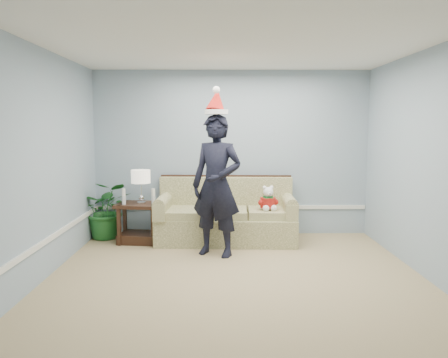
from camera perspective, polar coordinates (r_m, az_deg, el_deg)
room_shell at (r=4.72m, az=1.74°, el=1.54°), size 4.54×5.04×2.74m
wainscot_trim at (r=6.10m, az=-9.91°, el=-5.92°), size 4.49×4.99×0.06m
sofa at (r=6.90m, az=0.28°, el=-5.14°), size 2.17×1.00×1.00m
side_table at (r=6.95m, az=-11.09°, el=-6.16°), size 0.69×0.60×0.61m
table_lamp at (r=6.78m, az=-10.81°, el=0.13°), size 0.29×0.29×0.52m
candle_pair at (r=6.74m, az=-11.10°, el=-2.34°), size 0.51×0.06×0.24m
houseplant at (r=7.26m, az=-15.01°, el=-3.89°), size 0.84×0.73×0.93m
man at (r=6.01m, az=-0.98°, el=-0.85°), size 0.85×0.72×1.96m
santa_hat at (r=5.99m, az=-1.00°, el=9.98°), size 0.42×0.45×0.38m
teddy_bear at (r=6.66m, az=5.77°, el=-2.90°), size 0.27×0.29×0.38m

